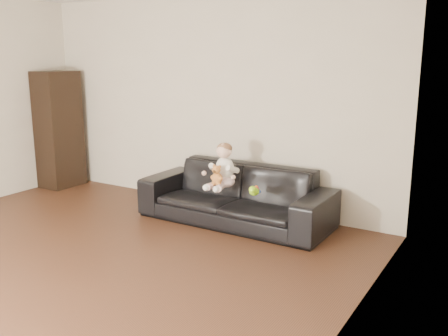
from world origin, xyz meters
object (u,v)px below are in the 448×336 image
Objects in this scene: toy_blue_disc at (256,192)px; toy_green at (254,191)px; cabinet at (59,130)px; sofa at (236,195)px; toy_rattle at (256,189)px; baby at (223,168)px; teddy_bear at (217,175)px.

toy_green is at bearing -72.97° from toy_blue_disc.
toy_green is at bearing -5.87° from cabinet.
cabinet is 3.38m from toy_green.
toy_green is at bearing -32.22° from sofa.
toy_rattle is at bearing -3.49° from cabinet.
cabinet is at bearing 174.38° from toy_green.
toy_green is (0.45, -0.11, -0.18)m from baby.
sofa is 0.36m from baby.
baby is 0.46m from toy_blue_disc.
teddy_bear reaches higher than toy_rattle.
teddy_bear is at bearing -154.43° from toy_rattle.
teddy_bear is at bearing -174.34° from toy_green.
toy_rattle reaches higher than toy_blue_disc.
baby is 8.46× the size of toy_rattle.
toy_rattle is (0.39, 0.19, -0.14)m from teddy_bear.
toy_green is (0.36, -0.23, 0.14)m from sofa.
cabinet is 2.94m from teddy_bear.
baby is (2.90, -0.22, -0.18)m from cabinet.
toy_green is (0.44, 0.04, -0.13)m from teddy_bear.
sofa is at bearing -2.17° from cabinet.
toy_green is at bearing -70.76° from toy_rattle.
toy_green reaches higher than toy_rattle.
baby is at bearing 166.25° from toy_green.
teddy_bear reaches higher than sofa.
sofa is 0.35m from toy_rattle.
toy_rattle is (0.40, 0.03, -0.19)m from baby.
teddy_bear is 0.45m from toy_rattle.
baby is 4.04× the size of toy_green.
baby is 0.44m from toy_rattle.
toy_rattle is at bearing 28.69° from teddy_bear.
baby reaches higher than toy_green.
cabinet reaches higher than toy_green.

